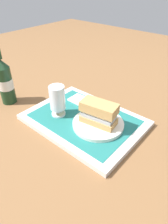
{
  "coord_description": "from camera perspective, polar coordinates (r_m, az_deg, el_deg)",
  "views": [
    {
      "loc": [
        -0.41,
        0.48,
        0.49
      ],
      "look_at": [
        0.0,
        0.0,
        0.05
      ],
      "focal_mm": 32.14,
      "sensor_mm": 36.0,
      "label": 1
    }
  ],
  "objects": [
    {
      "name": "sandwich",
      "position": [
        0.72,
        4.06,
        -0.09
      ],
      "size": [
        0.14,
        0.08,
        0.08
      ],
      "rotation": [
        0.0,
        0.0,
        0.16
      ],
      "color": "tan",
      "rests_on": "plate"
    },
    {
      "name": "tray",
      "position": [
        0.79,
        -0.0,
        -2.37
      ],
      "size": [
        0.44,
        0.32,
        0.02
      ],
      "primitive_type": "cube",
      "color": "silver",
      "rests_on": "ground_plane"
    },
    {
      "name": "beer_glass",
      "position": [
        0.77,
        -7.6,
        3.67
      ],
      "size": [
        0.06,
        0.06,
        0.12
      ],
      "color": "silver",
      "rests_on": "placemat"
    },
    {
      "name": "beer_bottle",
      "position": [
        0.94,
        -21.58,
        8.2
      ],
      "size": [
        0.07,
        0.07,
        0.27
      ],
      "color": "#19381E",
      "rests_on": "ground_plane"
    },
    {
      "name": "napkin_folded",
      "position": [
        0.89,
        -1.21,
        3.43
      ],
      "size": [
        0.09,
        0.07,
        0.01
      ],
      "primitive_type": "cube",
      "color": "white",
      "rests_on": "placemat"
    },
    {
      "name": "ground_plane",
      "position": [
        0.8,
        -0.0,
        -2.94
      ],
      "size": [
        3.0,
        3.0,
        0.0
      ],
      "primitive_type": "plane",
      "color": "brown"
    },
    {
      "name": "plate",
      "position": [
        0.75,
        4.13,
        -3.3
      ],
      "size": [
        0.19,
        0.19,
        0.01
      ],
      "primitive_type": "cylinder",
      "color": "silver",
      "rests_on": "placemat"
    },
    {
      "name": "placemat",
      "position": [
        0.78,
        -0.0,
        -1.75
      ],
      "size": [
        0.38,
        0.27,
        0.0
      ],
      "primitive_type": "cube",
      "color": "#1E6B66",
      "rests_on": "tray"
    }
  ]
}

